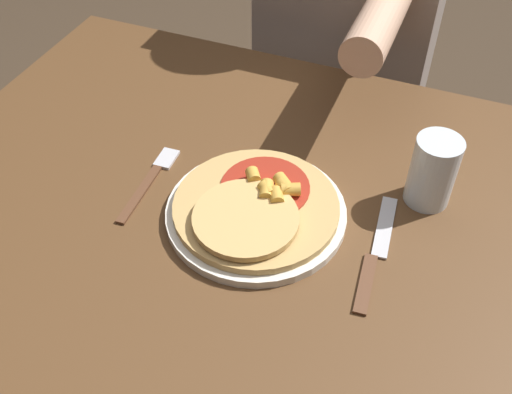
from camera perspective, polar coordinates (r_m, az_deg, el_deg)
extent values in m
cube|color=brown|center=(0.90, 2.00, -2.10)|extent=(1.17, 0.81, 0.03)
cylinder|color=brown|center=(1.57, -12.12, 2.58)|extent=(0.06, 0.06, 0.71)
cylinder|color=silver|center=(0.88, 0.00, -1.52)|extent=(0.27, 0.27, 0.01)
cylinder|color=tan|center=(0.87, 0.00, -0.93)|extent=(0.24, 0.24, 0.01)
cylinder|color=#9E2819|center=(0.89, 0.87, 0.97)|extent=(0.13, 0.13, 0.00)
cylinder|color=tan|center=(0.84, -0.99, -2.04)|extent=(0.15, 0.15, 0.01)
cylinder|color=gold|center=(0.89, -0.28, 2.02)|extent=(0.03, 0.03, 0.02)
cylinder|color=gold|center=(0.87, 2.76, 0.91)|extent=(0.03, 0.03, 0.02)
cylinder|color=gold|center=(0.87, 1.04, 0.73)|extent=(0.03, 0.04, 0.02)
cylinder|color=gold|center=(0.87, 1.01, 0.60)|extent=(0.03, 0.03, 0.02)
cylinder|color=gold|center=(0.86, 1.81, 0.10)|extent=(0.03, 0.03, 0.02)
cylinder|color=gold|center=(0.87, 3.31, 0.71)|extent=(0.03, 0.03, 0.02)
cylinder|color=gold|center=(0.88, 2.72, 1.28)|extent=(0.04, 0.04, 0.02)
cube|color=brown|center=(0.93, -11.01, 0.32)|extent=(0.02, 0.13, 0.00)
cube|color=silver|center=(0.99, -8.51, 3.65)|extent=(0.03, 0.05, 0.00)
cube|color=brown|center=(0.82, 10.40, -8.11)|extent=(0.03, 0.10, 0.00)
cube|color=silver|center=(0.89, 12.15, -2.77)|extent=(0.03, 0.12, 0.00)
cylinder|color=silver|center=(0.91, 16.49, 2.37)|extent=(0.07, 0.07, 0.11)
cylinder|color=#2D2D38|center=(1.69, 4.30, 1.98)|extent=(0.11, 0.11, 0.47)
cylinder|color=#2D2D38|center=(1.67, 9.76, 0.49)|extent=(0.11, 0.11, 0.47)
cube|color=gray|center=(1.37, 8.98, 17.23)|extent=(0.37, 0.22, 0.58)
cylinder|color=tan|center=(1.06, 12.03, 16.79)|extent=(0.07, 0.30, 0.07)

